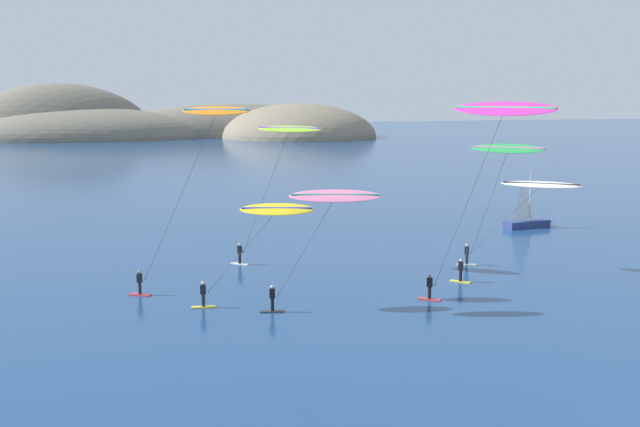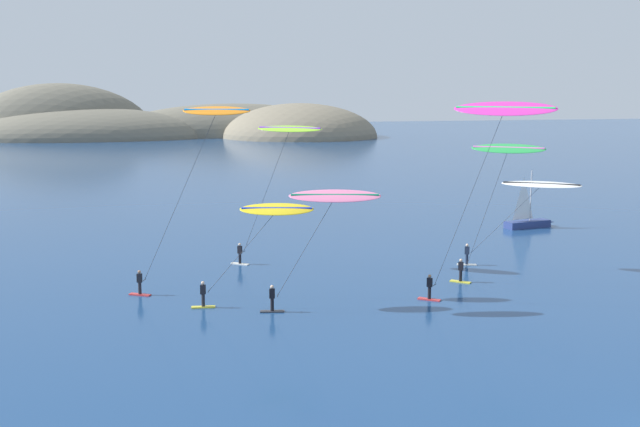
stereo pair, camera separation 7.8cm
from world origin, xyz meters
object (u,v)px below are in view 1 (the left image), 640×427
(kitesurfer_pink, at_px, (330,204))
(kitesurfer_white, at_px, (535,191))
(kitesurfer_yellow, at_px, (271,217))
(sailboat_near, at_px, (529,221))
(kitesurfer_lime, at_px, (285,140))
(kitesurfer_magenta, at_px, (500,120))
(kitesurfer_orange, at_px, (209,128))
(kitesurfer_green, at_px, (504,159))

(kitesurfer_pink, height_order, kitesurfer_white, kitesurfer_pink)
(kitesurfer_yellow, height_order, kitesurfer_pink, kitesurfer_pink)
(sailboat_near, distance_m, kitesurfer_lime, 31.48)
(kitesurfer_yellow, height_order, kitesurfer_magenta, kitesurfer_magenta)
(kitesurfer_lime, bearing_deg, kitesurfer_yellow, -107.22)
(kitesurfer_magenta, relative_size, kitesurfer_white, 1.64)
(kitesurfer_pink, bearing_deg, kitesurfer_orange, 139.41)
(kitesurfer_pink, xyz_separation_m, kitesurfer_magenta, (10.22, -1.78, 5.03))
(kitesurfer_pink, relative_size, kitesurfer_orange, 0.61)
(kitesurfer_lime, relative_size, kitesurfer_white, 1.39)
(kitesurfer_green, relative_size, kitesurfer_yellow, 1.29)
(kitesurfer_pink, height_order, kitesurfer_magenta, kitesurfer_magenta)
(sailboat_near, bearing_deg, kitesurfer_white, -118.97)
(kitesurfer_yellow, bearing_deg, kitesurfer_pink, -30.40)
(sailboat_near, distance_m, kitesurfer_yellow, 38.62)
(kitesurfer_yellow, bearing_deg, sailboat_near, 36.17)
(kitesurfer_magenta, bearing_deg, kitesurfer_yellow, 164.62)
(kitesurfer_green, xyz_separation_m, kitesurfer_magenta, (-3.12, -5.16, 2.90))
(kitesurfer_magenta, bearing_deg, kitesurfer_pink, 170.11)
(sailboat_near, xyz_separation_m, kitesurfer_lime, (-27.60, -11.97, 9.25))
(sailboat_near, distance_m, kitesurfer_pink, 37.42)
(kitesurfer_yellow, relative_size, kitesurfer_magenta, 0.60)
(kitesurfer_lime, xyz_separation_m, kitesurfer_orange, (-6.57, -6.92, 1.27))
(kitesurfer_yellow, bearing_deg, kitesurfer_green, 4.94)
(kitesurfer_yellow, relative_size, kitesurfer_lime, 0.70)
(kitesurfer_yellow, relative_size, kitesurfer_white, 0.98)
(sailboat_near, xyz_separation_m, kitesurfer_green, (-14.25, -21.15, 8.28))
(kitesurfer_white, bearing_deg, kitesurfer_orange, -176.31)
(kitesurfer_green, xyz_separation_m, kitesurfer_orange, (-19.92, 2.26, 2.24))
(kitesurfer_green, bearing_deg, kitesurfer_lime, 145.49)
(sailboat_near, distance_m, kitesurfer_white, 20.53)
(kitesurfer_orange, bearing_deg, sailboat_near, 28.94)
(kitesurfer_green, relative_size, kitesurfer_orange, 0.79)
(sailboat_near, height_order, kitesurfer_green, kitesurfer_green)
(kitesurfer_orange, bearing_deg, kitesurfer_magenta, -23.83)
(kitesurfer_green, xyz_separation_m, kitesurfer_white, (4.67, 3.85, -2.80))
(kitesurfer_green, bearing_deg, kitesurfer_pink, -165.79)
(kitesurfer_pink, distance_m, kitesurfer_white, 19.41)
(sailboat_near, relative_size, kitesurfer_green, 0.60)
(sailboat_near, bearing_deg, kitesurfer_yellow, -143.83)
(kitesurfer_green, height_order, kitesurfer_lime, kitesurfer_lime)
(kitesurfer_magenta, bearing_deg, sailboat_near, 56.57)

